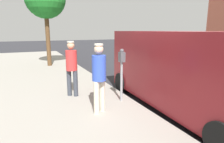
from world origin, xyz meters
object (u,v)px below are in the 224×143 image
Objects in this scene: parking_meter_near at (122,66)px; pedestrian_in_red at (72,65)px; parked_van at (184,68)px; pedestrian_in_blue at (99,74)px.

parking_meter_near is 0.89× the size of pedestrian_in_red.
parking_meter_near is 0.29× the size of parked_van.
pedestrian_in_blue is 0.33× the size of parked_van.
pedestrian_in_blue is at bearing 30.53° from parking_meter_near.
parked_van is (-2.37, 0.33, 0.02)m from pedestrian_in_blue.
pedestrian_in_red is at bearing -77.85° from pedestrian_in_blue.
pedestrian_in_red is (1.20, -1.02, -0.05)m from parking_meter_near.
pedestrian_in_red is 1.57m from pedestrian_in_blue.
pedestrian_in_red is 0.32× the size of parked_van.
parking_meter_near is 1.01m from pedestrian_in_blue.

